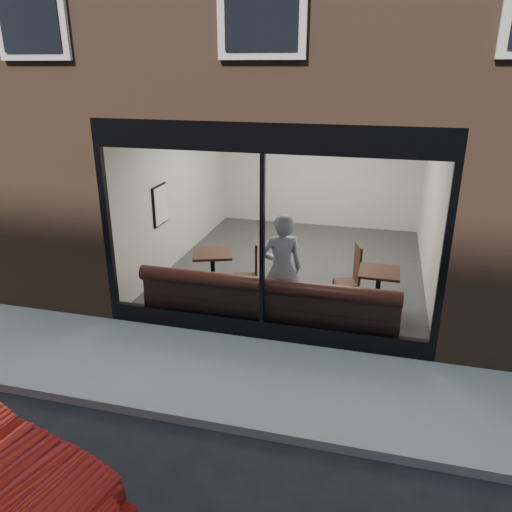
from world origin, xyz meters
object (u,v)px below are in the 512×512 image
(cafe_table_left, at_px, (212,253))
(cafe_table_right, at_px, (379,272))
(person, at_px, (281,269))
(cafe_chair_left, at_px, (246,278))
(banquette, at_px, (268,313))
(cafe_chair_right, at_px, (346,283))

(cafe_table_left, distance_m, cafe_table_right, 2.93)
(cafe_table_right, bearing_deg, person, -155.89)
(cafe_table_left, height_order, cafe_table_right, cafe_table_left)
(cafe_table_left, distance_m, cafe_chair_left, 0.78)
(cafe_table_right, xyz_separation_m, cafe_chair_left, (-2.36, 0.32, -0.50))
(banquette, height_order, cafe_chair_left, banquette)
(person, bearing_deg, cafe_table_left, -50.44)
(banquette, xyz_separation_m, cafe_chair_left, (-0.71, 1.22, 0.01))
(person, xyz_separation_m, cafe_chair_right, (0.93, 1.24, -0.66))
(cafe_table_left, bearing_deg, cafe_chair_left, 19.04)
(person, bearing_deg, banquette, 33.87)
(banquette, distance_m, person, 0.73)
(banquette, height_order, cafe_table_right, cafe_table_right)
(cafe_chair_right, bearing_deg, banquette, 34.61)
(cafe_chair_left, bearing_deg, cafe_table_left, 3.08)
(cafe_chair_right, bearing_deg, cafe_chair_left, -10.97)
(banquette, bearing_deg, cafe_table_right, 28.43)
(person, bearing_deg, cafe_chair_left, -70.10)
(person, height_order, cafe_table_left, person)
(cafe_table_right, distance_m, cafe_chair_right, 0.95)
(cafe_table_left, xyz_separation_m, cafe_table_right, (2.92, -0.13, 0.00))
(person, relative_size, cafe_table_right, 2.78)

